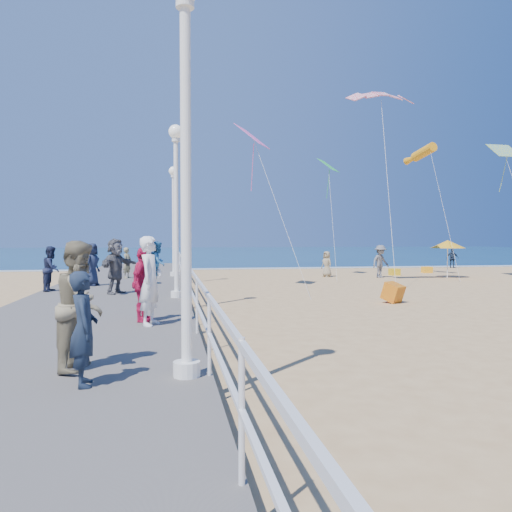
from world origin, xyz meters
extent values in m
plane|color=tan|center=(0.00, 0.00, 0.00)|extent=(160.00, 160.00, 0.00)
cube|color=navy|center=(0.00, 65.00, 0.01)|extent=(160.00, 90.00, 0.05)
cube|color=white|center=(0.00, 20.50, 0.03)|extent=(160.00, 1.20, 0.04)
cube|color=#66625D|center=(-7.50, 0.00, 0.20)|extent=(5.00, 44.00, 0.40)
cube|color=white|center=(-5.05, 0.00, 1.45)|extent=(0.05, 42.00, 0.06)
cube|color=white|center=(-5.05, 0.00, 0.95)|extent=(0.05, 42.00, 0.04)
cylinder|color=white|center=(-5.35, -9.00, 0.50)|extent=(0.36, 0.36, 0.20)
cylinder|color=white|center=(-5.35, -9.00, 2.85)|extent=(0.14, 0.14, 4.70)
cylinder|color=white|center=(-5.35, 0.00, 0.50)|extent=(0.36, 0.36, 0.20)
cylinder|color=white|center=(-5.35, 0.00, 2.85)|extent=(0.14, 0.14, 4.70)
sphere|color=white|center=(-5.35, 0.00, 5.50)|extent=(0.44, 0.44, 0.44)
cylinder|color=white|center=(-5.35, 9.00, 0.50)|extent=(0.36, 0.36, 0.20)
cylinder|color=white|center=(-5.35, 9.00, 2.85)|extent=(0.14, 0.14, 4.70)
sphere|color=white|center=(-5.35, 9.00, 5.50)|extent=(0.44, 0.44, 0.44)
imported|color=white|center=(-5.96, -4.95, 1.34)|extent=(0.66, 0.80, 1.88)
imported|color=teal|center=(-5.81, -4.80, 1.71)|extent=(0.48, 0.54, 0.92)
imported|color=#172234|center=(-6.62, -9.19, 1.11)|extent=(0.43, 0.57, 1.42)
imported|color=#82775A|center=(-6.79, -8.38, 1.30)|extent=(0.79, 0.96, 1.80)
imported|color=#BB1745|center=(-6.15, -4.45, 1.22)|extent=(0.69, 1.04, 1.64)
imported|color=#1B233C|center=(-8.52, 4.46, 1.23)|extent=(0.76, 0.93, 1.65)
imported|color=#504F54|center=(-7.32, 1.40, 1.32)|extent=(1.34, 1.74, 1.84)
imported|color=#7E7857|center=(-7.48, 8.03, 1.11)|extent=(0.53, 0.61, 1.42)
imported|color=#1B213D|center=(-9.60, 2.63, 1.18)|extent=(0.69, 0.83, 1.56)
imported|color=slate|center=(6.25, 11.01, 0.93)|extent=(1.38, 1.12, 1.86)
imported|color=#1A263A|center=(15.60, 19.03, 0.74)|extent=(0.93, 0.77, 1.48)
imported|color=gray|center=(3.45, 12.17, 0.75)|extent=(0.75, 0.87, 1.50)
cube|color=#C33A0B|center=(2.04, 0.48, 0.30)|extent=(0.85, 0.89, 0.74)
cylinder|color=white|center=(9.95, 10.28, 0.90)|extent=(0.05, 0.05, 1.80)
cone|color=orange|center=(9.95, 10.28, 1.91)|extent=(1.90, 1.90, 0.45)
cube|color=#FFA61A|center=(10.96, 14.38, 0.20)|extent=(0.55, 0.55, 0.40)
cube|color=gold|center=(7.90, 12.70, 0.20)|extent=(0.55, 0.55, 0.40)
cylinder|color=orange|center=(8.91, 11.17, 7.20)|extent=(1.04, 2.85, 1.12)
cube|color=#F058B7|center=(-2.02, 5.64, 6.60)|extent=(1.73, 1.85, 0.94)
cube|color=blue|center=(12.38, 8.92, 7.01)|extent=(1.46, 1.20, 0.86)
cube|color=green|center=(3.59, 12.41, 6.48)|extent=(1.51, 1.55, 0.74)
camera|label=1|loc=(-5.57, -15.60, 2.22)|focal=35.00mm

